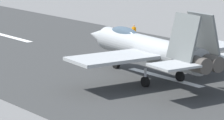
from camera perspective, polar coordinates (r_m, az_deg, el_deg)
name	(u,v)px	position (r m, az deg, el deg)	size (l,w,h in m)	color
ground_plane	(172,80)	(47.66, 5.52, -1.79)	(400.00, 400.00, 0.00)	slate
runway_strip	(172,79)	(47.64, 5.54, -1.78)	(240.00, 26.00, 0.02)	#333433
fighter_jet	(149,48)	(47.08, 3.41, 1.10)	(16.37, 14.23, 5.63)	#9EA2A3
crew_person	(134,32)	(64.99, 2.02, 2.56)	(0.68, 0.39, 1.59)	#1E2338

